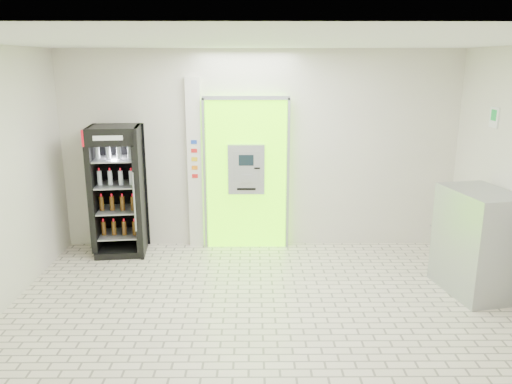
{
  "coord_description": "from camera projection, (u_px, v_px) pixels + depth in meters",
  "views": [
    {
      "loc": [
        -0.11,
        -4.98,
        2.82
      ],
      "look_at": [
        -0.06,
        1.2,
        1.19
      ],
      "focal_mm": 35.0,
      "sensor_mm": 36.0,
      "label": 1
    }
  ],
  "objects": [
    {
      "name": "ground",
      "position": [
        262.0,
        323.0,
        5.53
      ],
      "size": [
        6.0,
        6.0,
        0.0
      ],
      "primitive_type": "plane",
      "color": "beige",
      "rests_on": "ground"
    },
    {
      "name": "room_shell",
      "position": [
        263.0,
        160.0,
        5.06
      ],
      "size": [
        6.0,
        6.0,
        6.0
      ],
      "color": "silver",
      "rests_on": "ground"
    },
    {
      "name": "atm_assembly",
      "position": [
        246.0,
        173.0,
        7.57
      ],
      "size": [
        1.3,
        0.24,
        2.33
      ],
      "color": "#6CF902",
      "rests_on": "ground"
    },
    {
      "name": "pillar",
      "position": [
        195.0,
        164.0,
        7.56
      ],
      "size": [
        0.22,
        0.11,
        2.6
      ],
      "color": "silver",
      "rests_on": "ground"
    },
    {
      "name": "beverage_cooler",
      "position": [
        119.0,
        193.0,
        7.39
      ],
      "size": [
        0.79,
        0.73,
        1.92
      ],
      "rotation": [
        0.0,
        0.0,
        0.11
      ],
      "color": "black",
      "rests_on": "ground"
    },
    {
      "name": "steel_cabinet",
      "position": [
        477.0,
        242.0,
        6.15
      ],
      "size": [
        0.85,
        1.09,
        1.31
      ],
      "rotation": [
        0.0,
        0.0,
        0.2
      ],
      "color": "#979A9E",
      "rests_on": "ground"
    },
    {
      "name": "exit_sign",
      "position": [
        494.0,
        117.0,
        6.37
      ],
      "size": [
        0.02,
        0.22,
        0.26
      ],
      "color": "white",
      "rests_on": "room_shell"
    }
  ]
}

